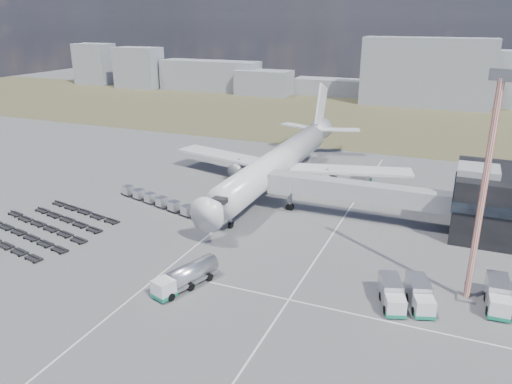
% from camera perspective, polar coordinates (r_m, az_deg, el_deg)
% --- Properties ---
extents(ground, '(420.00, 420.00, 0.00)m').
position_cam_1_polar(ground, '(74.65, -5.89, -6.65)').
color(ground, '#565659').
rests_on(ground, ground).
extents(grass_strip, '(420.00, 90.00, 0.01)m').
position_cam_1_polar(grass_strip, '(174.73, 11.71, 8.30)').
color(grass_strip, '#4A4A2C').
rests_on(grass_strip, ground).
extents(lane_markings, '(47.12, 110.00, 0.01)m').
position_cam_1_polar(lane_markings, '(73.38, 2.02, -7.03)').
color(lane_markings, silver).
rests_on(lane_markings, ground).
extents(jet_bridge, '(30.30, 3.80, 7.05)m').
position_cam_1_polar(jet_bridge, '(85.31, 10.11, 0.23)').
color(jet_bridge, '#939399').
rests_on(jet_bridge, ground).
extents(airliner, '(51.59, 64.53, 17.62)m').
position_cam_1_polar(airliner, '(100.43, 2.83, 3.60)').
color(airliner, silver).
rests_on(airliner, ground).
extents(skyline, '(299.54, 26.33, 25.23)m').
position_cam_1_polar(skyline, '(206.93, 18.98, 12.14)').
color(skyline, gray).
rests_on(skyline, ground).
extents(fuel_tanker, '(5.24, 9.74, 3.06)m').
position_cam_1_polar(fuel_tanker, '(64.82, -8.03, -9.53)').
color(fuel_tanker, silver).
rests_on(fuel_tanker, ground).
extents(pushback_tug, '(3.15, 1.93, 1.39)m').
position_cam_1_polar(pushback_tug, '(82.49, -5.71, -3.48)').
color(pushback_tug, silver).
rests_on(pushback_tug, ground).
extents(catering_truck, '(2.79, 6.38, 2.89)m').
position_cam_1_polar(catering_truck, '(104.37, 12.13, 1.61)').
color(catering_truck, silver).
rests_on(catering_truck, ground).
extents(service_trucks_near, '(7.42, 8.11, 2.69)m').
position_cam_1_polar(service_trucks_near, '(63.18, 16.73, -11.13)').
color(service_trucks_near, silver).
rests_on(service_trucks_near, ground).
extents(uld_row, '(21.92, 8.00, 1.74)m').
position_cam_1_polar(uld_row, '(91.57, -10.72, -1.13)').
color(uld_row, black).
rests_on(uld_row, ground).
extents(baggage_dollies, '(23.17, 20.52, 0.65)m').
position_cam_1_polar(baggage_dollies, '(88.60, -23.19, -3.64)').
color(baggage_dollies, black).
rests_on(baggage_dollies, ground).
extents(floodlight_mast, '(2.60, 2.13, 27.57)m').
position_cam_1_polar(floodlight_mast, '(62.18, 24.53, -0.08)').
color(floodlight_mast, '#C03A1E').
rests_on(floodlight_mast, ground).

